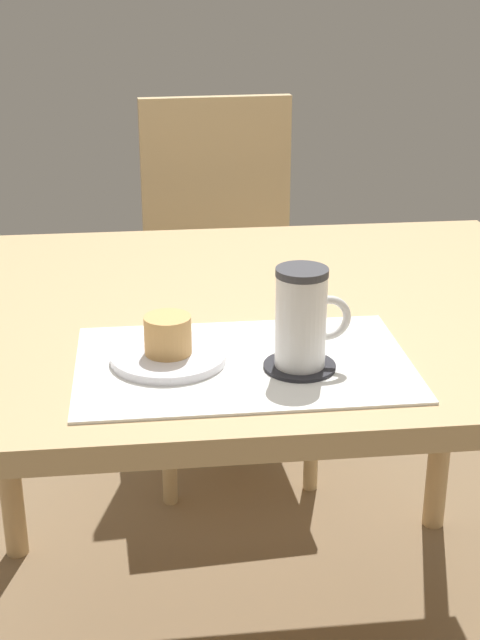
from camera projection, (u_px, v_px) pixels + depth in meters
dining_table at (253, 348)px, 1.47m from camera, size 1.08×0.87×0.73m
wooden_chair at (224, 272)px, 2.27m from camera, size 0.44×0.44×0.93m
placemat at (243, 363)px, 1.22m from camera, size 0.46×0.29×0.00m
pastry_plate at (169, 357)px, 1.22m from camera, size 0.16×0.16×0.01m
pastry at (168, 335)px, 1.21m from camera, size 0.06×0.06×0.05m
coffee_coaster at (300, 366)px, 1.20m from camera, size 0.10×0.10×0.00m
coffee_mug at (303, 317)px, 1.17m from camera, size 0.10×0.07×0.14m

